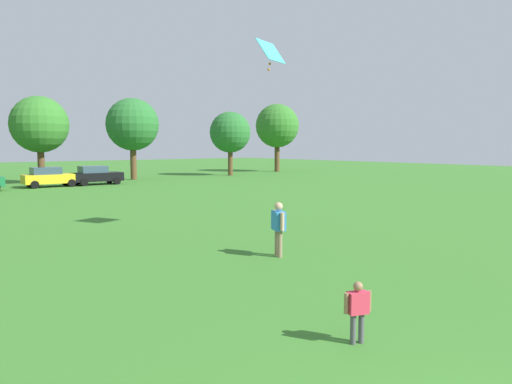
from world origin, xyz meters
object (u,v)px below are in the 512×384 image
parked_car_black_3 (96,175)px  tree_center_left (39,125)px  adult_bystander (279,224)px  kite (271,53)px  tree_right (230,132)px  tree_far_right (277,126)px  tree_center_right (132,125)px  child_kite_flyer (358,307)px  parked_car_yellow_2 (49,177)px

parked_car_black_3 → tree_center_left: 6.97m
adult_bystander → parked_car_black_3: (5.25, 30.93, -0.15)m
kite → tree_right: (20.14, 31.46, -1.96)m
kite → tree_far_right: (30.01, 34.57, -0.86)m
tree_center_right → tree_far_right: tree_far_right is taller
parked_car_black_3 → tree_center_left: tree_center_left is taller
adult_bystander → tree_far_right: (32.25, 37.65, 5.10)m
tree_right → adult_bystander: bearing=-122.9°
tree_far_right → tree_right: bearing=-162.5°
tree_far_right → tree_center_right: bearing=-173.0°
adult_bystander → kite: kite is taller
child_kite_flyer → tree_center_left: 41.29m
parked_car_black_3 → tree_far_right: (27.00, 6.72, 5.25)m
tree_center_left → tree_center_right: tree_center_right is taller
parked_car_yellow_2 → tree_center_right: (9.27, 4.05, 4.74)m
tree_right → tree_far_right: bearing=17.5°
child_kite_flyer → parked_car_yellow_2: (4.54, 36.79, 0.20)m
parked_car_black_3 → tree_far_right: bearing=14.0°
kite → tree_far_right: bearing=49.0°
adult_bystander → tree_center_left: size_ratio=0.22×
child_kite_flyer → parked_car_black_3: size_ratio=0.26×
parked_car_black_3 → tree_center_right: (5.33, 4.07, 4.74)m
parked_car_black_3 → tree_right: 17.99m
adult_bystander → kite: 7.07m
kite → tree_center_right: size_ratio=0.17×
tree_center_left → tree_center_right: 8.91m
kite → parked_car_black_3: size_ratio=0.33×
tree_center_right → kite: bearing=-104.6°
adult_bystander → parked_car_yellow_2: size_ratio=0.40×
tree_center_right → tree_right: bearing=-2.2°
parked_car_black_3 → tree_right: tree_right is taller
tree_center_left → adult_bystander: bearing=-92.7°
parked_car_yellow_2 → tree_center_left: (0.36, 3.94, 4.49)m
parked_car_yellow_2 → tree_far_right: tree_far_right is taller
adult_bystander → child_kite_flyer: bearing=-7.1°
child_kite_flyer → tree_center_left: bearing=102.8°
child_kite_flyer → tree_center_left: size_ratio=0.14×
tree_far_right → child_kite_flyer: bearing=-129.2°
child_kite_flyer → tree_center_right: size_ratio=0.13×
kite → tree_right: 37.41m
adult_bystander → tree_center_left: bearing=-160.9°
tree_far_right → kite: bearing=-131.0°
tree_center_left → tree_far_right: (30.58, 2.77, 0.77)m
parked_car_yellow_2 → tree_right: bearing=9.7°
kite → tree_far_right: tree_far_right is taller
adult_bystander → tree_center_left: (1.67, 34.89, 4.33)m
child_kite_flyer → parked_car_black_3: bearing=96.7°
adult_bystander → parked_car_yellow_2: bearing=-160.6°
parked_car_yellow_2 → tree_center_right: bearing=23.6°
tree_center_left → parked_car_black_3: bearing=-47.9°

